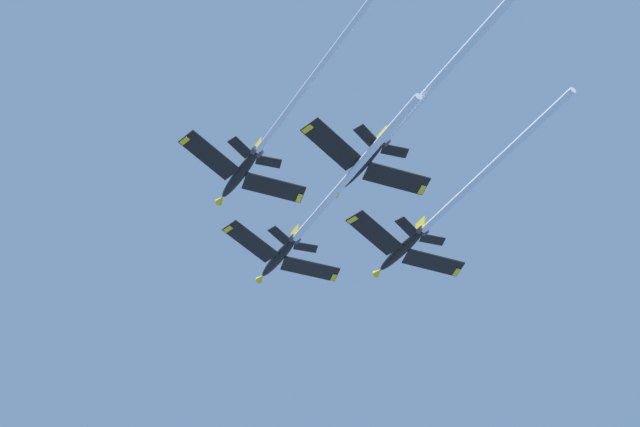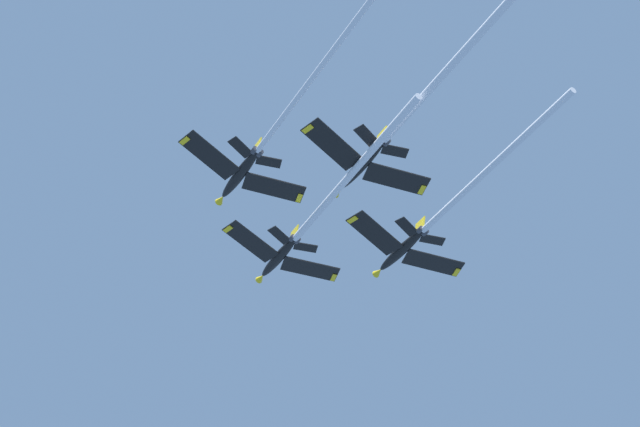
# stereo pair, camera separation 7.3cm
# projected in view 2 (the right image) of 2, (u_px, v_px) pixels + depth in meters

# --- Properties ---
(jet_lead) EXTENTS (20.00, 46.34, 17.28)m
(jet_lead) POSITION_uv_depth(u_px,v_px,m) (309.00, 223.00, 145.23)
(jet_lead) COLOR black
(jet_left_wing) EXTENTS (19.95, 43.27, 15.20)m
(jet_left_wing) POSITION_uv_depth(u_px,v_px,m) (260.00, 148.00, 136.47)
(jet_left_wing) COLOR black
(jet_right_wing) EXTENTS (19.93, 44.49, 15.64)m
(jet_right_wing) POSITION_uv_depth(u_px,v_px,m) (433.00, 221.00, 141.57)
(jet_right_wing) COLOR black
(jet_slot) EXTENTS (19.93, 47.39, 15.87)m
(jet_slot) POSITION_uv_depth(u_px,v_px,m) (405.00, 117.00, 127.86)
(jet_slot) COLOR black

